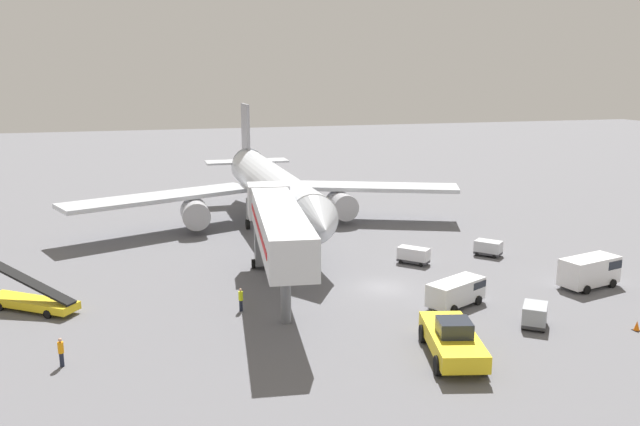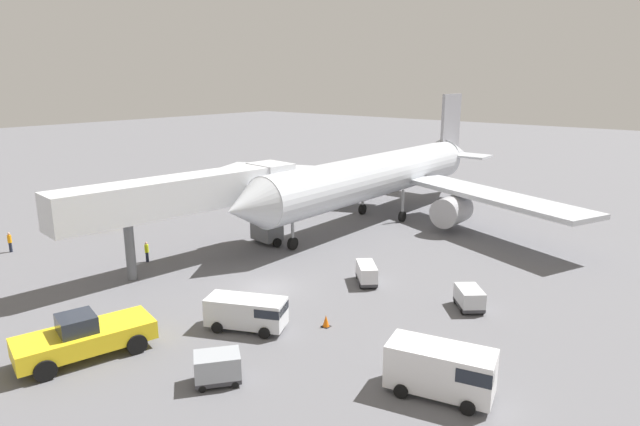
% 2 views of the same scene
% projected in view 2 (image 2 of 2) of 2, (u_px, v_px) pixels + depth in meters
% --- Properties ---
extents(ground_plane, '(300.00, 300.00, 0.00)m').
position_uv_depth(ground_plane, '(266.00, 288.00, 38.10)').
color(ground_plane, slate).
extents(airplane_at_gate, '(43.46, 40.93, 12.58)m').
position_uv_depth(airplane_at_gate, '(380.00, 176.00, 55.86)').
color(airplane_at_gate, silver).
rests_on(airplane_at_gate, ground).
extents(jet_bridge, '(5.47, 20.40, 7.22)m').
position_uv_depth(jet_bridge, '(198.00, 196.00, 42.44)').
color(jet_bridge, silver).
rests_on(jet_bridge, ground).
extents(pushback_tug, '(4.26, 7.37, 2.45)m').
position_uv_depth(pushback_tug, '(84.00, 337.00, 28.51)').
color(pushback_tug, yellow).
rests_on(pushback_tug, ground).
extents(belt_loader_truck, '(6.79, 5.60, 3.34)m').
position_uv_depth(belt_loader_truck, '(102.00, 215.00, 55.26)').
color(belt_loader_truck, yellow).
rests_on(belt_loader_truck, ground).
extents(service_van_mid_center, '(5.01, 3.69, 1.92)m').
position_uv_depth(service_van_mid_center, '(248.00, 311.00, 31.69)').
color(service_van_mid_center, silver).
rests_on(service_van_mid_center, ground).
extents(service_van_rear_left, '(5.27, 3.21, 2.39)m').
position_uv_depth(service_van_rear_left, '(443.00, 369.00, 24.97)').
color(service_van_rear_left, white).
rests_on(service_van_rear_left, ground).
extents(baggage_cart_mid_left, '(2.52, 2.65, 1.53)m').
position_uv_depth(baggage_cart_mid_left, '(217.00, 367.00, 26.11)').
color(baggage_cart_mid_left, '#38383D').
rests_on(baggage_cart_mid_left, ground).
extents(baggage_cart_mid_right, '(2.60, 2.67, 1.39)m').
position_uv_depth(baggage_cart_mid_right, '(469.00, 297.00, 34.55)').
color(baggage_cart_mid_right, '#38383D').
rests_on(baggage_cart_mid_right, ground).
extents(baggage_cart_far_right, '(2.73, 2.79, 1.45)m').
position_uv_depth(baggage_cart_far_right, '(367.00, 273.00, 38.87)').
color(baggage_cart_far_right, '#38383D').
rests_on(baggage_cart_far_right, ground).
extents(ground_crew_worker_foreground, '(0.35, 0.35, 1.73)m').
position_uv_depth(ground_crew_worker_foreground, '(10.00, 242.00, 45.84)').
color(ground_crew_worker_foreground, '#1E2333').
rests_on(ground_crew_worker_foreground, ground).
extents(ground_crew_worker_midground, '(0.36, 0.36, 1.68)m').
position_uv_depth(ground_crew_worker_midground, '(147.00, 251.00, 43.40)').
color(ground_crew_worker_midground, '#1E2333').
rests_on(ground_crew_worker_midground, ground).
extents(safety_cone_alpha, '(0.48, 0.48, 0.73)m').
position_uv_depth(safety_cone_alpha, '(326.00, 321.00, 32.14)').
color(safety_cone_alpha, black).
rests_on(safety_cone_alpha, ground).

